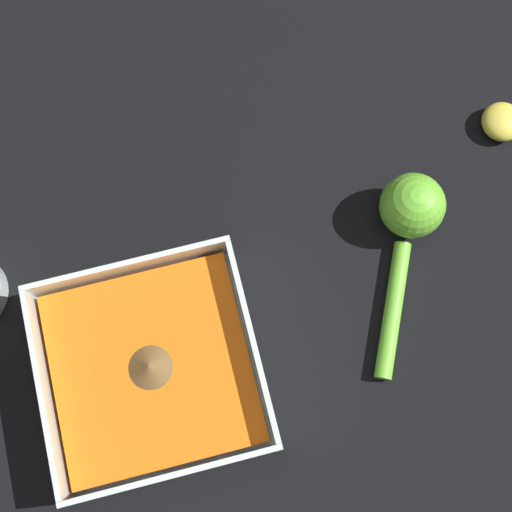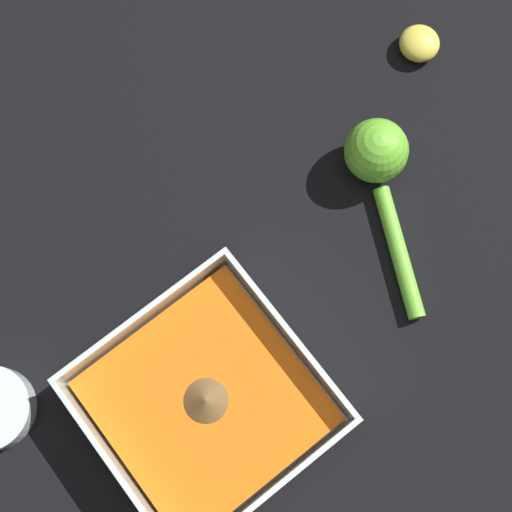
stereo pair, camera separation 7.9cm
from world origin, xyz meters
name	(u,v)px [view 1 (the left image)]	position (x,y,z in m)	size (l,w,h in m)	color
ground_plane	(129,378)	(0.00, 0.00, 0.00)	(4.00, 4.00, 0.00)	black
square_dish	(153,369)	(-0.03, 0.00, 0.02)	(0.23, 0.23, 0.06)	silver
lemon_squeezer	(410,219)	(-0.35, -0.09, 0.03)	(0.13, 0.22, 0.07)	#6BC633
lemon_half	(502,122)	(-0.50, -0.19, 0.01)	(0.05, 0.05, 0.03)	#EFDB4C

